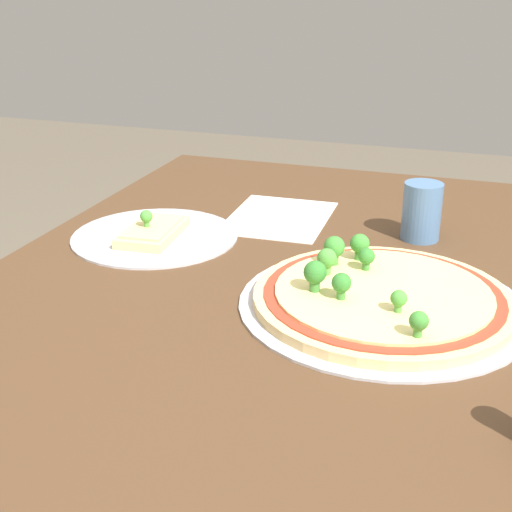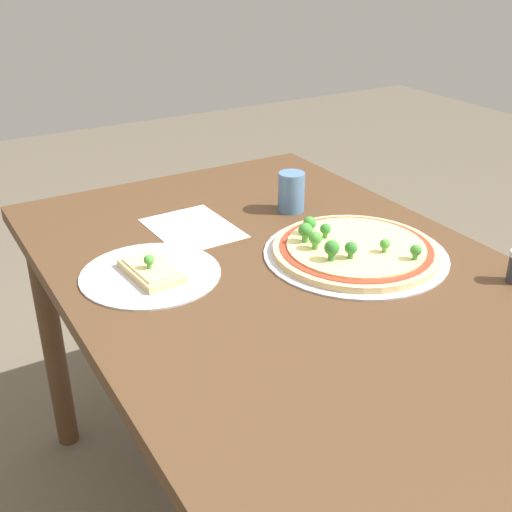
{
  "view_description": "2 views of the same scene",
  "coord_description": "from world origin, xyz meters",
  "px_view_note": "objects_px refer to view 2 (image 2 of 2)",
  "views": [
    {
      "loc": [
        0.91,
        0.28,
        1.2
      ],
      "look_at": [
        -0.05,
        -0.04,
        0.77
      ],
      "focal_mm": 50.0,
      "sensor_mm": 36.0,
      "label": 1
    },
    {
      "loc": [
        0.97,
        -0.65,
        1.37
      ],
      "look_at": [
        -0.05,
        -0.04,
        0.77
      ],
      "focal_mm": 45.0,
      "sensor_mm": 36.0,
      "label": 2
    }
  ],
  "objects_px": {
    "dining_table": "(287,308)",
    "pizza_tray_whole": "(354,250)",
    "pizza_tray_slice": "(151,272)",
    "drinking_cup": "(291,192)"
  },
  "relations": [
    {
      "from": "pizza_tray_whole",
      "to": "drinking_cup",
      "type": "bearing_deg",
      "value": 175.79
    },
    {
      "from": "dining_table",
      "to": "pizza_tray_whole",
      "type": "bearing_deg",
      "value": 84.98
    },
    {
      "from": "pizza_tray_whole",
      "to": "dining_table",
      "type": "bearing_deg",
      "value": -95.02
    },
    {
      "from": "dining_table",
      "to": "pizza_tray_whole",
      "type": "distance_m",
      "value": 0.19
    },
    {
      "from": "drinking_cup",
      "to": "pizza_tray_slice",
      "type": "bearing_deg",
      "value": -71.73
    },
    {
      "from": "pizza_tray_whole",
      "to": "pizza_tray_slice",
      "type": "bearing_deg",
      "value": -108.18
    },
    {
      "from": "drinking_cup",
      "to": "pizza_tray_whole",
      "type": "bearing_deg",
      "value": -4.21
    },
    {
      "from": "pizza_tray_whole",
      "to": "pizza_tray_slice",
      "type": "distance_m",
      "value": 0.44
    },
    {
      "from": "pizza_tray_whole",
      "to": "drinking_cup",
      "type": "relative_size",
      "value": 4.02
    },
    {
      "from": "pizza_tray_slice",
      "to": "drinking_cup",
      "type": "relative_size",
      "value": 2.89
    }
  ]
}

